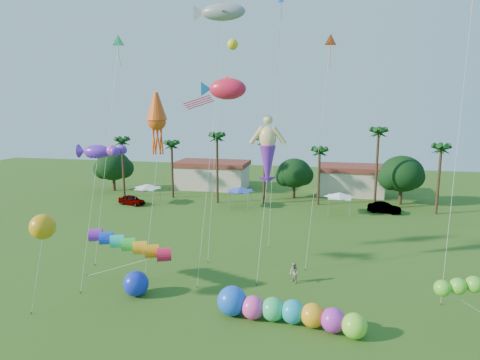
% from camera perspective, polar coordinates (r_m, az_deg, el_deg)
% --- Properties ---
extents(ground, '(160.00, 160.00, 0.00)m').
position_cam_1_polar(ground, '(27.73, -4.89, -22.44)').
color(ground, '#285116').
rests_on(ground, ground).
extents(tree_line, '(69.46, 8.91, 11.00)m').
position_cam_1_polar(tree_line, '(67.17, 9.35, 0.93)').
color(tree_line, '#3A2819').
rests_on(tree_line, ground).
extents(buildings_row, '(35.00, 7.00, 4.00)m').
position_cam_1_polar(buildings_row, '(74.09, 4.43, 0.11)').
color(buildings_row, beige).
rests_on(buildings_row, ground).
extents(tent_row, '(31.00, 4.00, 0.60)m').
position_cam_1_polar(tent_row, '(61.25, -0.09, -1.28)').
color(tent_row, white).
rests_on(tent_row, ground).
extents(car_a, '(4.50, 2.73, 1.43)m').
position_cam_1_polar(car_a, '(65.81, -14.25, -2.60)').
color(car_a, '#4C4C54').
rests_on(car_a, ground).
extents(car_b, '(4.63, 2.37, 1.45)m').
position_cam_1_polar(car_b, '(62.31, 18.68, -3.54)').
color(car_b, '#4C4C54').
rests_on(car_b, ground).
extents(spectator_b, '(1.07, 1.09, 1.77)m').
position_cam_1_polar(spectator_b, '(37.00, 7.20, -12.21)').
color(spectator_b, '#9E9B83').
rests_on(spectator_b, ground).
extents(caterpillar_inflatable, '(10.43, 3.29, 2.13)m').
position_cam_1_polar(caterpillar_inflatable, '(30.81, 5.80, -16.98)').
color(caterpillar_inflatable, '#FF43AC').
rests_on(caterpillar_inflatable, ground).
extents(blue_ball, '(2.00, 2.00, 2.00)m').
position_cam_1_polar(blue_ball, '(35.45, -13.70, -13.27)').
color(blue_ball, '#162ECA').
rests_on(blue_ball, ground).
extents(rainbow_tube, '(10.10, 3.27, 3.80)m').
position_cam_1_polar(rainbow_tube, '(35.23, -13.07, -9.43)').
color(rainbow_tube, red).
rests_on(rainbow_tube, ground).
extents(green_worm, '(8.53, 3.33, 4.00)m').
position_cam_1_polar(green_worm, '(30.80, 25.38, -12.91)').
color(green_worm, '#5CCE2D').
rests_on(green_worm, ground).
extents(orange_ball_kite, '(2.16, 2.23, 7.16)m').
position_cam_1_polar(orange_ball_kite, '(33.78, -24.82, -5.69)').
color(orange_ball_kite, orange).
rests_on(orange_ball_kite, ground).
extents(merman_kite, '(2.81, 5.28, 13.40)m').
position_cam_1_polar(merman_kite, '(37.76, 3.70, 3.46)').
color(merman_kite, '#E4C481').
rests_on(merman_kite, ground).
extents(fish_kite, '(5.04, 5.98, 17.14)m').
position_cam_1_polar(fish_kite, '(36.90, -1.66, 12.04)').
color(fish_kite, red).
rests_on(fish_kite, ground).
extents(shark_kite, '(6.00, 7.35, 24.92)m').
position_cam_1_polar(shark_kite, '(45.52, -2.23, 21.48)').
color(shark_kite, gray).
rests_on(shark_kite, ground).
extents(squid_kite, '(2.32, 5.65, 16.03)m').
position_cam_1_polar(squid_kite, '(39.66, -11.02, 7.71)').
color(squid_kite, '#E74E12').
rests_on(squid_kite, ground).
extents(lobster_kite, '(4.44, 4.72, 11.82)m').
position_cam_1_polar(lobster_kite, '(37.13, -18.53, 3.61)').
color(lobster_kite, '#6226C0').
rests_on(lobster_kite, ground).
extents(delta_kite_red, '(2.17, 5.20, 21.27)m').
position_cam_1_polar(delta_kite_red, '(42.19, 11.95, 17.31)').
color(delta_kite_red, '#E64919').
rests_on(delta_kite_red, ground).
extents(delta_kite_green, '(1.89, 4.81, 21.30)m').
position_cam_1_polar(delta_kite_green, '(43.72, -15.97, 16.92)').
color(delta_kite_green, '#32D675').
rests_on(delta_kite_green, ground).
extents(delta_kite_blue, '(1.23, 3.90, 26.02)m').
position_cam_1_polar(delta_kite_blue, '(47.16, 5.49, 22.34)').
color(delta_kite_blue, blue).
rests_on(delta_kite_blue, ground).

